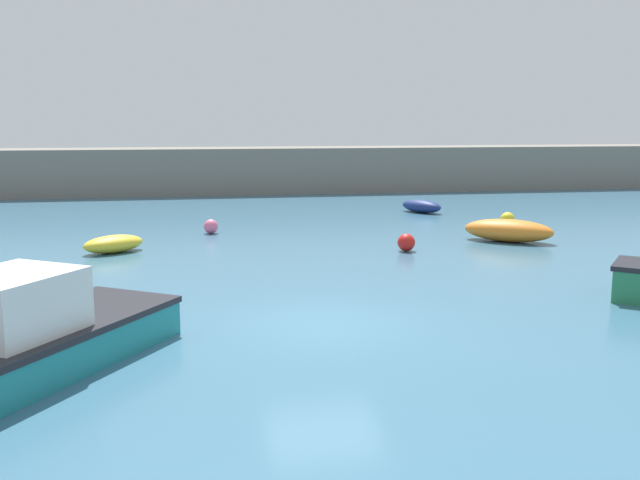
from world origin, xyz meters
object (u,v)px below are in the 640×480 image
motorboat_grey_hull (29,337)px  mooring_buoy_red (406,242)px  fishing_dinghy_green (113,244)px  mooring_buoy_yellow (508,219)px  dinghy_near_pier (422,206)px  mooring_buoy_pink (211,226)px  rowboat_blue_near (508,230)px

motorboat_grey_hull → mooring_buoy_red: bearing=-11.4°
fishing_dinghy_green → mooring_buoy_yellow: (15.07, 3.28, 0.00)m
motorboat_grey_hull → dinghy_near_pier: size_ratio=2.58×
fishing_dinghy_green → mooring_buoy_pink: 4.66m
rowboat_blue_near → mooring_buoy_red: (-4.09, -1.19, -0.11)m
mooring_buoy_yellow → motorboat_grey_hull: bearing=-136.3°
rowboat_blue_near → mooring_buoy_yellow: bearing=-78.1°
dinghy_near_pier → mooring_buoy_red: (-3.50, -9.32, -0.01)m
rowboat_blue_near → dinghy_near_pier: rowboat_blue_near is taller
dinghy_near_pier → mooring_buoy_yellow: bearing=171.8°
fishing_dinghy_green → mooring_buoy_pink: fishing_dinghy_green is taller
rowboat_blue_near → mooring_buoy_yellow: (1.54, 3.47, -0.11)m
motorboat_grey_hull → dinghy_near_pier: (13.08, 19.19, -0.33)m
fishing_dinghy_green → mooring_buoy_yellow: 15.42m
rowboat_blue_near → motorboat_grey_hull: (-13.67, -11.05, 0.23)m
fishing_dinghy_green → dinghy_near_pier: dinghy_near_pier is taller
motorboat_grey_hull → mooring_buoy_pink: motorboat_grey_hull is taller
mooring_buoy_red → mooring_buoy_yellow: mooring_buoy_red is taller
mooring_buoy_yellow → fishing_dinghy_green: bearing=-167.7°
fishing_dinghy_green → mooring_buoy_pink: (3.20, 3.39, -0.01)m
mooring_buoy_red → dinghy_near_pier: bearing=69.4°
rowboat_blue_near → fishing_dinghy_green: size_ratio=1.46×
rowboat_blue_near → motorboat_grey_hull: 17.58m
rowboat_blue_near → motorboat_grey_hull: bearing=74.8°
motorboat_grey_hull → mooring_buoy_pink: size_ratio=10.97×
rowboat_blue_near → dinghy_near_pier: 8.16m
fishing_dinghy_green → mooring_buoy_yellow: size_ratio=3.93×
motorboat_grey_hull → dinghy_near_pier: bearing=-1.5°
mooring_buoy_red → mooring_buoy_pink: 7.86m
motorboat_grey_hull → mooring_buoy_pink: 15.01m
motorboat_grey_hull → dinghy_near_pier: 23.22m
motorboat_grey_hull → fishing_dinghy_green: bearing=32.1°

